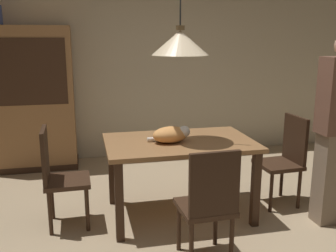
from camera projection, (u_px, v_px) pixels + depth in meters
ground at (183, 244)px, 3.22m from camera, size 10.00×10.00×0.00m
back_wall at (136, 56)px, 5.41m from camera, size 6.40×0.10×2.90m
dining_table at (179, 151)px, 3.65m from camera, size 1.40×0.90×0.75m
chair_left_side at (58, 173)px, 3.44m from camera, size 0.41×0.41×0.93m
chair_right_side at (285, 156)px, 3.92m from camera, size 0.42×0.42×0.93m
chair_near_front at (209, 202)px, 2.84m from camera, size 0.42×0.42×0.93m
cat_sleeping at (172, 134)px, 3.55m from camera, size 0.39×0.27×0.16m
pendant_lamp at (180, 42)px, 3.42m from camera, size 0.52×0.52×1.30m
hutch_bookcase at (30, 102)px, 4.92m from camera, size 1.12×0.45×1.85m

